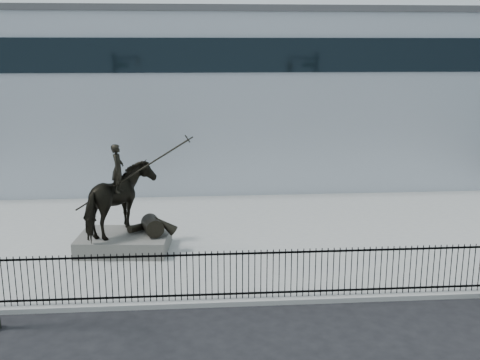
{
  "coord_description": "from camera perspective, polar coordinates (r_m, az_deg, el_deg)",
  "views": [
    {
      "loc": [
        -1.46,
        -14.02,
        7.4
      ],
      "look_at": [
        0.09,
        6.0,
        2.61
      ],
      "focal_mm": 42.0,
      "sensor_mm": 36.0,
      "label": 1
    }
  ],
  "objects": [
    {
      "name": "equestrian_statue",
      "position": [
        20.52,
        -11.71,
        -2.09
      ],
      "size": [
        4.11,
        2.72,
        3.49
      ],
      "rotation": [
        0.0,
        0.0,
        -0.09
      ],
      "color": "black",
      "rests_on": "statue_plinth"
    },
    {
      "name": "statue_plinth",
      "position": [
        21.0,
        -11.68,
        -6.21
      ],
      "size": [
        3.39,
        2.48,
        0.6
      ],
      "primitive_type": "cube",
      "rotation": [
        0.0,
        0.0,
        -0.09
      ],
      "color": "#585650",
      "rests_on": "plaza"
    },
    {
      "name": "ground",
      "position": [
        15.92,
        1.38,
        -14.29
      ],
      "size": [
        120.0,
        120.0,
        0.0
      ],
      "primitive_type": "plane",
      "color": "black",
      "rests_on": "ground"
    },
    {
      "name": "plaza",
      "position": [
        22.31,
        -0.44,
        -5.76
      ],
      "size": [
        30.0,
        12.0,
        0.15
      ],
      "primitive_type": "cube",
      "color": "gray",
      "rests_on": "ground"
    },
    {
      "name": "picket_fence",
      "position": [
        16.66,
        0.96,
        -9.54
      ],
      "size": [
        22.1,
        0.1,
        1.5
      ],
      "color": "black",
      "rests_on": "plaza"
    },
    {
      "name": "building",
      "position": [
        34.18,
        -2.0,
        8.54
      ],
      "size": [
        44.0,
        14.0,
        9.0
      ],
      "primitive_type": "cube",
      "color": "#AFB7BE",
      "rests_on": "ground"
    }
  ]
}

